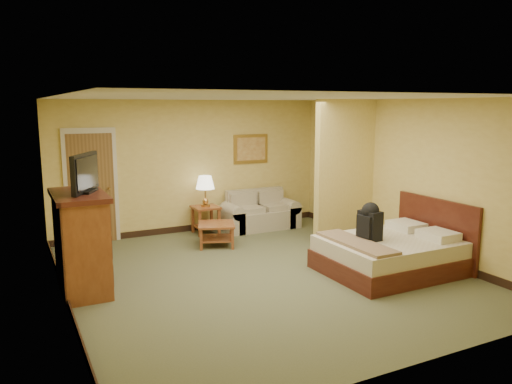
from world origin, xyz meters
TOP-DOWN VIEW (x-y plane):
  - floor at (0.00, 0.00)m, footprint 6.00×6.00m
  - ceiling at (0.00, 0.00)m, footprint 6.00×6.00m
  - back_wall at (0.00, 3.00)m, footprint 5.50×0.02m
  - left_wall at (-2.75, 0.00)m, footprint 0.02×6.00m
  - right_wall at (2.75, 0.00)m, footprint 0.02×6.00m
  - partition at (2.15, 0.93)m, footprint 1.20×0.15m
  - door at (-1.95, 2.96)m, footprint 0.94×0.16m
  - baseboard at (0.00, 2.99)m, footprint 5.50×0.02m
  - loveseat at (1.27, 2.57)m, footprint 1.55×0.72m
  - side_table at (0.12, 2.65)m, footprint 0.50×0.50m
  - table_lamp at (0.12, 2.65)m, footprint 0.36×0.36m
  - coffee_table at (-0.02, 1.75)m, footprint 0.82×0.82m
  - wall_picture at (1.27, 2.97)m, footprint 0.77×0.04m
  - dresser at (-2.48, 0.54)m, footprint 0.66×1.26m
  - tv at (-2.38, 0.54)m, footprint 0.45×0.78m
  - bed at (1.82, -0.75)m, footprint 1.94×1.62m
  - backpack at (1.46, -0.64)m, footprint 0.26×0.35m

SIDE VIEW (x-z plane):
  - floor at x=0.00m, z-range 0.00..0.00m
  - baseboard at x=0.00m, z-range 0.00..0.12m
  - loveseat at x=1.27m, z-range -0.14..0.65m
  - bed at x=1.82m, z-range -0.24..0.81m
  - coffee_table at x=-0.02m, z-range 0.09..0.50m
  - side_table at x=0.12m, z-range 0.09..0.63m
  - dresser at x=-2.48m, z-range 0.01..1.36m
  - backpack at x=1.46m, z-range 0.53..1.10m
  - table_lamp at x=0.12m, z-range 0.70..1.30m
  - door at x=-1.95m, z-range -0.02..2.08m
  - back_wall at x=0.00m, z-range 0.00..2.60m
  - left_wall at x=-2.75m, z-range 0.00..2.60m
  - right_wall at x=2.75m, z-range 0.00..2.60m
  - partition at x=2.15m, z-range 0.00..2.60m
  - tv at x=-2.38m, z-range 1.33..1.85m
  - wall_picture at x=1.27m, z-range 1.30..1.90m
  - ceiling at x=0.00m, z-range 2.60..2.60m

